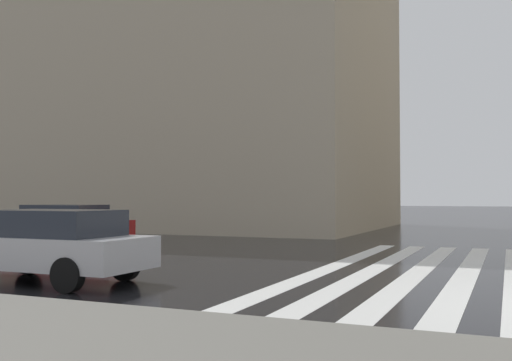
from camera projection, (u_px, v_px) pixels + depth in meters
The scene contains 4 objects.
zebra_crossing at pixel (492, 273), 12.80m from camera, with size 13.00×7.50×0.01m.
haussmann_block_mid at pixel (185, 72), 34.52m from camera, with size 14.96×22.41×18.48m.
car_silver at pixel (48, 244), 11.36m from camera, with size 1.85×4.10×1.41m.
car_red at pixel (67, 225), 19.39m from camera, with size 1.85×4.10×1.41m.
Camera 1 is at (-9.85, 1.11, 1.65)m, focal length 41.18 mm.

